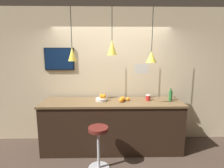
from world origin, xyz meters
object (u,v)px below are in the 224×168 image
fruit_bowl (102,98)px  mounted_tv (59,59)px  bar_stool (98,141)px  juice_bottle (170,95)px  spread_jar (148,98)px

fruit_bowl → mounted_tv: size_ratio=0.38×
bar_stool → juice_bottle: bearing=26.2°
bar_stool → mounted_tv: size_ratio=1.20×
juice_bottle → fruit_bowl: bearing=-179.9°
bar_stool → juice_bottle: 1.70m
mounted_tv → fruit_bowl: bearing=-22.3°
bar_stool → fruit_bowl: 0.89m
juice_bottle → spread_jar: size_ratio=2.14×
juice_bottle → mounted_tv: 2.44m
juice_bottle → mounted_tv: size_ratio=0.39×
fruit_bowl → mounted_tv: bearing=157.7°
fruit_bowl → juice_bottle: size_ratio=0.96×
spread_jar → mounted_tv: mounted_tv is taller
juice_bottle → mounted_tv: mounted_tv is taller
spread_jar → fruit_bowl: bearing=-179.9°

